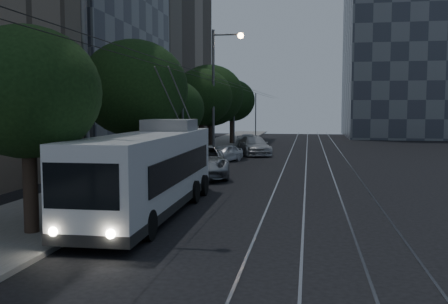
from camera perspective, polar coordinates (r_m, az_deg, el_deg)
ground at (r=18.43m, az=3.69°, el=-7.34°), size 120.00×120.00×0.00m
sidewalk at (r=39.24m, az=-4.20°, el=-0.66°), size 5.00×90.00×0.15m
tram_rails at (r=38.12m, az=10.56°, el=-1.00°), size 4.52×90.00×0.02m
overhead_wires at (r=38.53m, az=-0.57°, el=4.31°), size 2.23×90.00×6.00m
building_distant_right at (r=75.12m, az=22.41°, el=10.79°), size 22.00×18.00×24.00m
trolleybus at (r=18.83m, az=-8.39°, el=-2.18°), size 2.63×11.69×5.63m
pickup_silver at (r=28.87m, az=-2.71°, el=-1.04°), size 4.45×7.02×1.81m
car_white_a at (r=36.86m, az=-0.01°, el=-0.13°), size 2.76×4.05×1.28m
car_white_b at (r=42.28m, az=3.43°, el=0.72°), size 3.80×5.84×1.57m
car_white_c at (r=45.61m, az=2.39°, el=0.83°), size 1.91×3.93×1.24m
car_white_d at (r=50.60m, az=2.64°, el=1.34°), size 1.71×4.17×1.42m
tree_0 at (r=16.18m, az=-21.57°, el=6.31°), size 4.43×4.43×6.42m
tree_1 at (r=24.86m, az=-10.22°, el=7.14°), size 5.24×5.24×7.27m
tree_2 at (r=30.92m, az=-6.05°, el=4.87°), size 4.07×4.07×5.73m
tree_3 at (r=39.44m, az=-2.60°, el=6.29°), size 4.93×4.93×7.06m
tree_4 at (r=42.75m, az=-1.64°, el=6.46°), size 5.80×5.80×7.65m
tree_5 at (r=54.87m, az=0.89°, el=5.91°), size 5.09×5.09×7.11m
streetlamp_near at (r=16.60m, az=-14.34°, el=12.21°), size 2.44×0.44×10.08m
streetlamp_far at (r=37.41m, az=-0.61°, el=7.98°), size 2.37×0.44×9.74m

